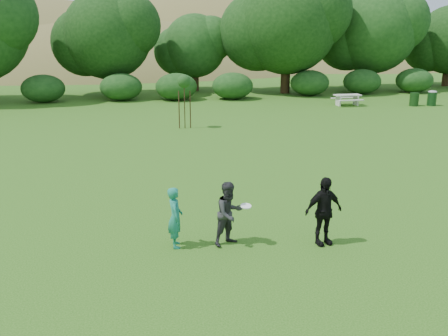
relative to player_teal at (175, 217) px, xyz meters
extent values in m
plane|color=#19470C|center=(1.80, -0.04, -0.77)|extent=(120.00, 120.00, 0.00)
imported|color=#1A7864|center=(0.00, 0.00, 0.00)|extent=(0.37, 0.56, 1.54)
imported|color=#2A2A2C|center=(1.33, -0.12, 0.05)|extent=(0.98, 0.91, 1.63)
imported|color=black|center=(3.62, -0.56, 0.11)|extent=(1.09, 0.61, 1.75)
cylinder|color=#163714|center=(18.38, 19.61, -0.32)|extent=(0.60, 0.60, 0.90)
cylinder|color=white|center=(1.71, -0.29, 0.28)|extent=(0.27, 0.27, 0.07)
cylinder|color=#3D2717|center=(2.00, 14.87, 0.48)|extent=(0.05, 0.05, 2.50)
sphere|color=#1E4619|center=(2.00, 14.87, 1.73)|extent=(0.70, 0.70, 0.70)
cylinder|color=#3C2717|center=(1.70, 14.87, 0.23)|extent=(0.06, 0.06, 2.00)
cylinder|color=#382415|center=(2.30, 14.87, 0.23)|extent=(0.06, 0.06, 2.00)
cube|color=#BBB8AC|center=(13.93, 20.65, -0.05)|extent=(1.80, 0.75, 0.08)
cube|color=beige|center=(13.28, 20.65, -0.43)|extent=(0.10, 0.70, 0.68)
cube|color=beige|center=(14.58, 20.65, -0.43)|extent=(0.10, 0.70, 0.68)
cube|color=beige|center=(13.93, 20.05, -0.33)|extent=(1.80, 0.28, 0.06)
cube|color=beige|center=(13.93, 21.25, -0.33)|extent=(1.80, 0.28, 0.06)
cylinder|color=#133616|center=(19.63, 19.47, -0.32)|extent=(0.60, 0.60, 0.90)
ellipsoid|color=#979797|center=(19.63, 19.47, 0.18)|extent=(0.60, 0.60, 0.20)
ellipsoid|color=olive|center=(21.80, 71.96, -15.07)|extent=(100.00, 64.00, 52.00)
ellipsoid|color=olive|center=(-3.20, 57.96, -8.47)|extent=(80.00, 50.00, 28.00)
ellipsoid|color=olive|center=(31.80, 59.96, -7.37)|extent=(60.00, 44.00, 24.00)
cylinder|color=#3A2616|center=(-2.20, 28.96, 0.63)|extent=(0.68, 0.68, 2.80)
sphere|color=#194214|center=(-2.20, 28.96, 3.89)|extent=(6.73, 6.73, 6.73)
cylinder|color=#3A2616|center=(4.80, 30.96, 0.37)|extent=(0.60, 0.60, 2.27)
sphere|color=#194214|center=(4.80, 30.96, 2.95)|extent=(5.22, 5.22, 5.22)
cylinder|color=#3A2616|center=(11.80, 27.96, 0.89)|extent=(0.76, 0.76, 3.32)
sphere|color=#194214|center=(11.80, 27.96, 4.80)|extent=(8.12, 8.12, 8.12)
cylinder|color=#3A2616|center=(19.80, 28.96, 0.72)|extent=(0.71, 0.71, 2.97)
sphere|color=#194214|center=(19.80, 28.96, 4.19)|extent=(7.19, 7.19, 7.19)
cylinder|color=#3A2616|center=(27.80, 29.96, 0.46)|extent=(0.62, 0.62, 2.45)
camera|label=1|loc=(-1.02, -11.43, 4.51)|focal=40.00mm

